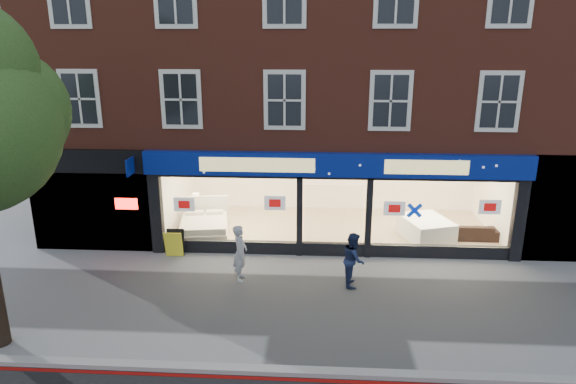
# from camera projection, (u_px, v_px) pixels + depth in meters

# --- Properties ---
(ground) EXTENTS (120.00, 120.00, 0.00)m
(ground) POSITION_uv_depth(u_px,v_px,m) (336.00, 304.00, 13.09)
(ground) COLOR gray
(ground) RESTS_ON ground
(kerb_line) EXTENTS (60.00, 0.10, 0.01)m
(kerb_line) POSITION_uv_depth(u_px,v_px,m) (340.00, 382.00, 10.13)
(kerb_line) COLOR #8C0A07
(kerb_line) RESTS_ON ground
(kerb_stone) EXTENTS (60.00, 0.25, 0.12)m
(kerb_stone) POSITION_uv_depth(u_px,v_px,m) (340.00, 373.00, 10.30)
(kerb_stone) COLOR gray
(kerb_stone) RESTS_ON ground
(showroom_floor) EXTENTS (11.00, 4.50, 0.10)m
(showroom_floor) POSITION_uv_depth(u_px,v_px,m) (331.00, 229.00, 18.09)
(showroom_floor) COLOR tan
(showroom_floor) RESTS_ON ground
(building) EXTENTS (19.00, 8.26, 10.30)m
(building) POSITION_uv_depth(u_px,v_px,m) (335.00, 33.00, 17.78)
(building) COLOR brown
(building) RESTS_ON ground
(display_bed) EXTENTS (1.89, 2.19, 1.10)m
(display_bed) POSITION_uv_depth(u_px,v_px,m) (204.00, 226.00, 17.36)
(display_bed) COLOR silver
(display_bed) RESTS_ON showroom_floor
(bedside_table) EXTENTS (0.54, 0.54, 0.55)m
(bedside_table) POSITION_uv_depth(u_px,v_px,m) (197.00, 216.00, 18.42)
(bedside_table) COLOR brown
(bedside_table) RESTS_ON showroom_floor
(mattress_stack) EXTENTS (1.81, 2.04, 0.67)m
(mattress_stack) POSITION_uv_depth(u_px,v_px,m) (426.00, 228.00, 17.03)
(mattress_stack) COLOR white
(mattress_stack) RESTS_ON showroom_floor
(sofa) EXTENTS (1.75, 0.70, 0.51)m
(sofa) POSITION_uv_depth(u_px,v_px,m) (471.00, 231.00, 17.01)
(sofa) COLOR black
(sofa) RESTS_ON showroom_floor
(a_board) EXTENTS (0.56, 0.37, 0.85)m
(a_board) POSITION_uv_depth(u_px,v_px,m) (174.00, 243.00, 15.83)
(a_board) COLOR yellow
(a_board) RESTS_ON ground
(pedestrian_grey) EXTENTS (0.39, 0.59, 1.61)m
(pedestrian_grey) POSITION_uv_depth(u_px,v_px,m) (240.00, 253.00, 14.19)
(pedestrian_grey) COLOR #AAACB2
(pedestrian_grey) RESTS_ON ground
(pedestrian_blue) EXTENTS (0.58, 0.74, 1.51)m
(pedestrian_blue) POSITION_uv_depth(u_px,v_px,m) (353.00, 259.00, 13.90)
(pedestrian_blue) COLOR #182245
(pedestrian_blue) RESTS_ON ground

